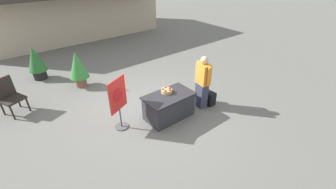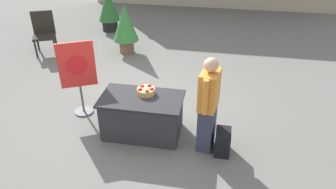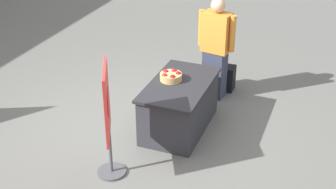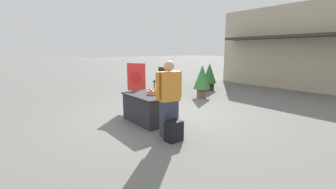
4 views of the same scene
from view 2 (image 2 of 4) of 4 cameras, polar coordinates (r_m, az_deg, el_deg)
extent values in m
plane|color=slate|center=(6.37, -6.04, -3.25)|extent=(120.00, 120.00, 0.00)
cube|color=#2D2D33|center=(5.66, -4.49, -3.87)|extent=(1.30, 0.75, 0.68)
cube|color=#242428|center=(5.46, -4.65, -0.77)|extent=(1.38, 0.79, 0.04)
cylinder|color=tan|center=(5.54, -3.86, 0.59)|extent=(0.31, 0.31, 0.10)
sphere|color=red|center=(5.49, -2.86, 0.81)|extent=(0.08, 0.08, 0.08)
sphere|color=red|center=(5.59, -3.26, 1.39)|extent=(0.08, 0.08, 0.08)
sphere|color=red|center=(5.59, -4.54, 1.34)|extent=(0.08, 0.08, 0.08)
sphere|color=#A30F14|center=(5.49, -4.88, 0.73)|extent=(0.08, 0.08, 0.08)
sphere|color=#A30F14|center=(5.43, -3.68, 0.42)|extent=(0.08, 0.08, 0.08)
cube|color=#33384C|center=(5.34, 6.71, -5.74)|extent=(0.29, 0.37, 0.78)
cube|color=orange|center=(4.96, 7.19, 0.75)|extent=(0.32, 0.46, 0.62)
sphere|color=tan|center=(4.76, 7.52, 5.14)|extent=(0.22, 0.22, 0.22)
cylinder|color=orange|center=(4.72, 6.48, -0.48)|extent=(0.09, 0.09, 0.57)
cylinder|color=orange|center=(5.17, 7.88, 2.35)|extent=(0.09, 0.09, 0.57)
cube|color=black|center=(5.37, 9.48, -8.14)|extent=(0.24, 0.34, 0.42)
cylinder|color=#4C4C51|center=(6.56, -14.40, -2.85)|extent=(0.36, 0.36, 0.03)
cylinder|color=#4C4C51|center=(6.41, -14.73, -0.70)|extent=(0.04, 0.04, 0.55)
cube|color=red|center=(6.08, -15.61, 4.98)|extent=(0.60, 0.31, 0.86)
cylinder|color=red|center=(6.06, -15.60, 4.91)|extent=(0.33, 0.17, 0.37)
cylinder|color=#28231E|center=(9.09, -19.10, 7.69)|extent=(0.05, 0.05, 0.45)
cylinder|color=#28231E|center=(9.16, -22.02, 7.28)|extent=(0.05, 0.05, 0.45)
cylinder|color=#28231E|center=(9.53, -18.94, 8.77)|extent=(0.05, 0.05, 0.45)
cylinder|color=#28231E|center=(9.59, -21.74, 8.37)|extent=(0.05, 0.05, 0.45)
cube|color=#28231E|center=(9.25, -20.74, 9.48)|extent=(0.72, 0.72, 0.06)
cube|color=#28231E|center=(9.38, -20.97, 11.78)|extent=(0.53, 0.28, 0.57)
cylinder|color=brown|center=(8.91, -7.20, 8.38)|extent=(0.38, 0.38, 0.35)
cone|color=#337A38|center=(8.68, -7.48, 12.28)|extent=(0.66, 0.66, 0.93)
cylinder|color=black|center=(10.59, -10.04, 11.81)|extent=(0.47, 0.47, 0.33)
cone|color=#28662D|center=(10.40, -10.36, 15.06)|extent=(0.65, 0.65, 0.92)
camera|label=1|loc=(4.56, -78.68, 11.52)|focal=24.00mm
camera|label=3|loc=(7.10, -62.71, 16.16)|focal=50.00mm
camera|label=4|loc=(4.14, 66.92, -15.34)|focal=24.00mm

